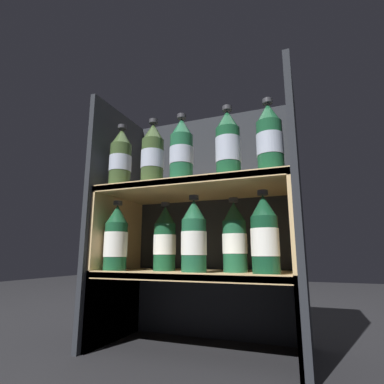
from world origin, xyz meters
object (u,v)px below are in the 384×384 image
(bottle_upper_front_4, at_px, (270,140))
(bottle_lower_front_2, at_px, (265,236))
(bottle_upper_front_0, at_px, (121,159))
(bottle_upper_front_2, at_px, (181,151))
(bottle_lower_front_1, at_px, (194,238))
(bottle_lower_back_0, at_px, (165,240))
(bottle_upper_front_3, at_px, (228,146))
(bottle_lower_front_0, at_px, (116,240))
(bottle_lower_back_1, at_px, (235,238))
(bottle_upper_front_1, at_px, (153,155))

(bottle_upper_front_4, relative_size, bottle_lower_front_2, 1.00)
(bottle_upper_front_0, relative_size, bottle_lower_front_2, 1.00)
(bottle_upper_front_2, distance_m, bottle_lower_front_1, 0.29)
(bottle_lower_front_1, bearing_deg, bottle_lower_back_0, 148.71)
(bottle_upper_front_0, height_order, bottle_upper_front_4, same)
(bottle_upper_front_0, distance_m, bottle_lower_front_1, 0.41)
(bottle_upper_front_3, distance_m, bottle_lower_front_2, 0.31)
(bottle_upper_front_2, height_order, bottle_lower_front_0, bottle_upper_front_2)
(bottle_lower_back_1, bearing_deg, bottle_lower_front_0, -167.55)
(bottle_upper_front_2, height_order, bottle_lower_front_2, bottle_upper_front_2)
(bottle_upper_front_2, distance_m, bottle_lower_back_1, 0.34)
(bottle_lower_front_2, bearing_deg, bottle_upper_front_0, 180.00)
(bottle_upper_front_3, height_order, bottle_lower_back_0, bottle_upper_front_3)
(bottle_lower_front_2, xyz_separation_m, bottle_lower_back_0, (-0.36, 0.09, 0.00))
(bottle_upper_front_4, relative_size, bottle_lower_back_1, 1.00)
(bottle_lower_back_0, bearing_deg, bottle_lower_front_0, -148.71)
(bottle_upper_front_0, bearing_deg, bottle_lower_front_1, 0.00)
(bottle_upper_front_2, xyz_separation_m, bottle_lower_front_1, (0.04, 0.00, -0.29))
(bottle_upper_front_4, bearing_deg, bottle_lower_front_0, -180.00)
(bottle_upper_front_3, xyz_separation_m, bottle_lower_back_0, (-0.26, 0.09, -0.29))
(bottle_lower_front_2, bearing_deg, bottle_lower_front_0, 180.00)
(bottle_lower_front_2, relative_size, bottle_lower_back_1, 1.00)
(bottle_upper_front_0, height_order, bottle_lower_back_0, bottle_upper_front_0)
(bottle_upper_front_1, distance_m, bottle_upper_front_3, 0.27)
(bottle_upper_front_3, xyz_separation_m, bottle_lower_back_1, (-0.01, 0.09, -0.29))
(bottle_upper_front_1, distance_m, bottle_lower_front_1, 0.33)
(bottle_upper_front_1, distance_m, bottle_lower_front_0, 0.32)
(bottle_lower_front_1, height_order, bottle_lower_front_2, same)
(bottle_lower_front_0, distance_m, bottle_lower_front_2, 0.51)
(bottle_lower_front_1, bearing_deg, bottle_lower_front_2, 0.00)
(bottle_upper_front_0, xyz_separation_m, bottle_upper_front_3, (0.41, 0.00, -0.00))
(bottle_upper_front_1, relative_size, bottle_lower_back_0, 1.00)
(bottle_upper_front_4, height_order, bottle_lower_front_2, bottle_upper_front_4)
(bottle_upper_front_4, relative_size, bottle_lower_back_0, 1.00)
(bottle_lower_back_1, bearing_deg, bottle_upper_front_2, -150.20)
(bottle_lower_front_1, bearing_deg, bottle_upper_front_0, 180.00)
(bottle_upper_front_0, distance_m, bottle_upper_front_1, 0.13)
(bottle_upper_front_2, xyz_separation_m, bottle_upper_front_4, (0.29, 0.00, -0.00))
(bottle_upper_front_3, bearing_deg, bottle_upper_front_4, 0.00)
(bottle_upper_front_2, height_order, bottle_lower_front_1, bottle_upper_front_2)
(bottle_upper_front_3, xyz_separation_m, bottle_lower_front_2, (0.10, -0.00, -0.29))
(bottle_upper_front_4, xyz_separation_m, bottle_lower_front_1, (-0.25, -0.00, -0.29))
(bottle_lower_front_2, height_order, bottle_lower_back_1, same)
(bottle_upper_front_3, height_order, bottle_lower_front_2, bottle_upper_front_3)
(bottle_upper_front_1, bearing_deg, bottle_lower_back_1, 18.44)
(bottle_upper_front_1, height_order, bottle_lower_back_1, bottle_upper_front_1)
(bottle_upper_front_2, bearing_deg, bottle_lower_front_1, 0.00)
(bottle_upper_front_0, distance_m, bottle_upper_front_3, 0.41)
(bottle_upper_front_2, relative_size, bottle_lower_front_1, 1.00)
(bottle_lower_front_0, bearing_deg, bottle_lower_back_1, 12.45)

